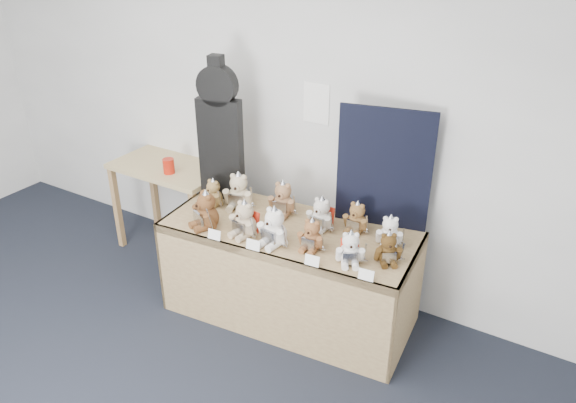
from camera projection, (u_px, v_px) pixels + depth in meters
The scene contains 22 objects.
room_shell at pixel (316, 103), 4.07m from camera, with size 6.00×6.00×6.00m.
display_table at pixel (285, 253), 3.97m from camera, with size 1.86×0.91×0.75m.
side_table at pixel (170, 179), 4.83m from camera, with size 0.98×0.55×0.82m.
guitar_case at pixel (220, 131), 4.16m from camera, with size 0.35×0.17×1.10m.
navy_board at pixel (384, 169), 3.81m from camera, with size 0.65×0.02×0.87m, color black.
red_cup at pixel (169, 166), 4.61m from camera, with size 0.09×0.09×0.13m, color #B91C0C.
teddy_front_far_left at pixel (206, 211), 3.93m from camera, with size 0.24×0.24×0.31m.
teddy_front_left at pixel (245, 220), 3.83m from camera, with size 0.24×0.21×0.29m.
teddy_front_centre at pixel (274, 228), 3.72m from camera, with size 0.25×0.21×0.30m.
teddy_front_right at pixel (312, 236), 3.67m from camera, with size 0.20×0.17×0.25m.
teddy_front_far_right at pixel (350, 249), 3.53m from camera, with size 0.21×0.20×0.25m.
teddy_front_end at pixel (388, 249), 3.54m from camera, with size 0.20×0.19×0.24m.
teddy_back_left at pixel (239, 192), 4.19m from camera, with size 0.26×0.24×0.31m.
teddy_back_centre_left at pixel (283, 200), 4.10m from camera, with size 0.24×0.20×0.29m.
teddy_back_centre_right at pixel (321, 215), 3.90m from camera, with size 0.22×0.19×0.27m.
teddy_back_right at pixel (357, 218), 3.88m from camera, with size 0.20×0.16×0.25m.
teddy_back_end at pixel (390, 232), 3.72m from camera, with size 0.20×0.19×0.25m.
teddy_back_far_left at pixel (213, 194), 4.23m from camera, with size 0.20×0.16×0.24m.
entry_card_a at pixel (214, 235), 3.81m from camera, with size 0.10×0.00×0.07m, color white.
entry_card_b at pixel (253, 245), 3.69m from camera, with size 0.10×0.00×0.07m, color white.
entry_card_c at pixel (312, 261), 3.53m from camera, with size 0.10×0.00×0.07m, color white.
entry_card_d at pixel (366, 275), 3.39m from camera, with size 0.10×0.00×0.07m, color white.
Camera 1 is at (2.42, -0.99, 2.74)m, focal length 35.00 mm.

